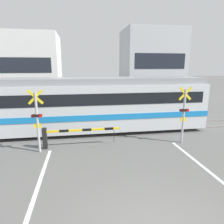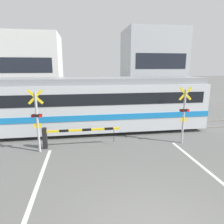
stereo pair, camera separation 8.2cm
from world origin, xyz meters
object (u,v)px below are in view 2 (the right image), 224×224
Objects in this scene: crossing_barrier_far at (133,109)px; crossing_signal_left at (37,118)px; commuter_train at (36,104)px; crossing_barrier_near at (66,134)px; crossing_signal_right at (184,113)px; pedestrian at (92,101)px.

crossing_barrier_far is 8.26m from crossing_signal_left.
crossing_barrier_near is (1.81, -2.53, -1.06)m from commuter_train.
crossing_signal_left is at bearing 180.00° from crossing_signal_right.
crossing_barrier_far is at bearing 43.46° from crossing_signal_left.
crossing_signal_left is at bearing -77.78° from commuter_train.
commuter_train is 5.36× the size of crossing_barrier_near.
pedestrian is at bearing 76.49° from crossing_barrier_near.
crossing_signal_right reaches higher than pedestrian.
pedestrian is at bearing 145.56° from crossing_barrier_far.
crossing_signal_right reaches higher than crossing_barrier_near.
crossing_barrier_near is at bearing 16.43° from crossing_signal_left.
crossing_signal_right is at bearing -20.32° from commuter_train.
commuter_train is at bearing 125.69° from crossing_barrier_near.
commuter_train is at bearing -157.19° from crossing_barrier_far.
crossing_barrier_far is (4.77, 5.29, 0.00)m from crossing_barrier_near.
commuter_train reaches higher than crossing_signal_right.
commuter_train is 8.29m from crossing_signal_right.
crossing_barrier_far is 2.17× the size of pedestrian.
commuter_train is at bearing 102.22° from crossing_signal_left.
commuter_train reaches higher than crossing_signal_left.
crossing_signal_right is at bearing -3.37° from crossing_barrier_near.
crossing_signal_right is (7.15, 0.00, 0.00)m from crossing_signal_left.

